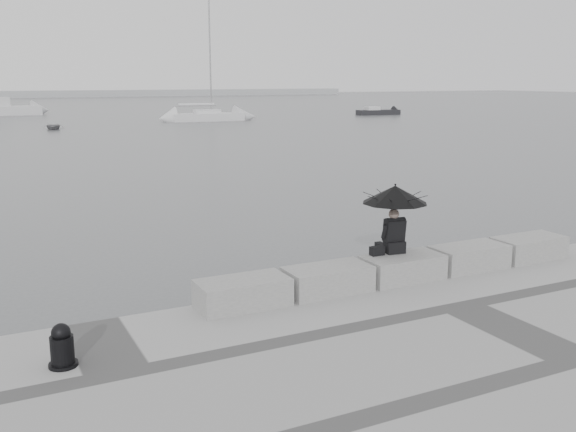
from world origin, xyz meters
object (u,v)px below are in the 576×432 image
mooring_bollard (62,349)px  seated_person (395,202)px  sailboat_right (207,116)px  small_motorboat (378,112)px  dinghy (53,127)px

mooring_bollard → seated_person: bearing=11.9°
mooring_bollard → sailboat_right: sailboat_right is taller
seated_person → small_motorboat: size_ratio=0.25×
dinghy → seated_person: bearing=-80.3°
small_motorboat → dinghy: size_ratio=2.03×
mooring_bollard → dinghy: bearing=83.4°
seated_person → dinghy: bearing=98.0°
sailboat_right → mooring_bollard: bearing=-107.8°
seated_person → dinghy: size_ratio=0.50×
seated_person → sailboat_right: 57.52m
sailboat_right → small_motorboat: sailboat_right is taller
dinghy → sailboat_right: bearing=25.8°
mooring_bollard → small_motorboat: size_ratio=0.11×
sailboat_right → small_motorboat: size_ratio=2.30×
mooring_bollard → dinghy: size_ratio=0.23×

